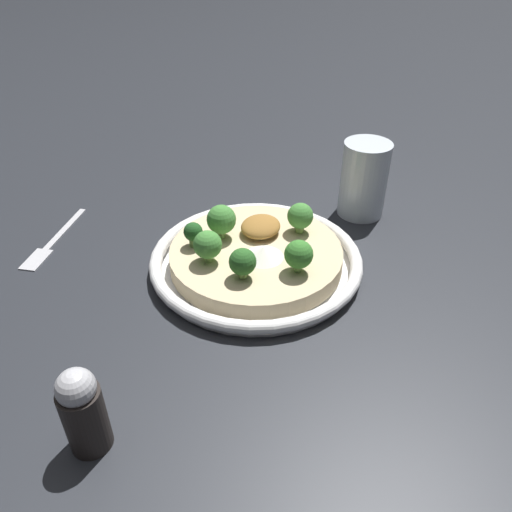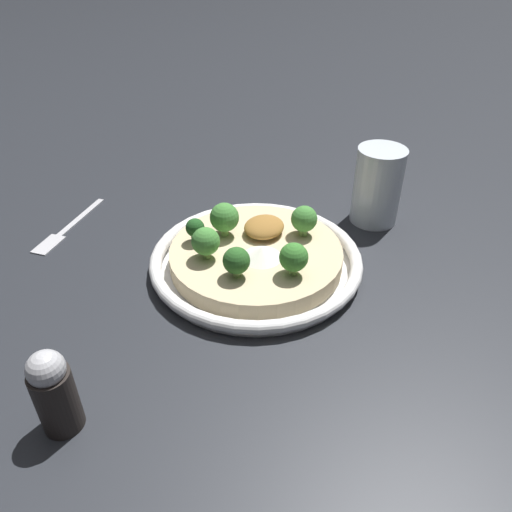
{
  "view_description": "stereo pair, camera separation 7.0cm",
  "coord_description": "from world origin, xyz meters",
  "px_view_note": "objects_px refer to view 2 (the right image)",
  "views": [
    {
      "loc": [
        -0.51,
        -0.25,
        0.42
      ],
      "look_at": [
        0.0,
        0.0,
        0.02
      ],
      "focal_mm": 35.0,
      "sensor_mm": 36.0,
      "label": 1
    },
    {
      "loc": [
        -0.48,
        -0.31,
        0.42
      ],
      "look_at": [
        0.0,
        0.0,
        0.02
      ],
      "focal_mm": 35.0,
      "sensor_mm": 36.0,
      "label": 2
    }
  ],
  "objects_px": {
    "drinking_glass": "(378,186)",
    "fork_utensil": "(65,230)",
    "risotto_bowl": "(256,259)",
    "pepper_shaker": "(54,392)",
    "broccoli_back": "(224,218)",
    "broccoli_back_left": "(195,229)",
    "broccoli_front_left": "(236,261)",
    "broccoli_right": "(304,219)",
    "broccoli_left": "(206,242)",
    "broccoli_front": "(294,258)"
  },
  "relations": [
    {
      "from": "risotto_bowl",
      "to": "broccoli_left",
      "type": "distance_m",
      "value": 0.08
    },
    {
      "from": "broccoli_left",
      "to": "drinking_glass",
      "type": "relative_size",
      "value": 0.37
    },
    {
      "from": "broccoli_back_left",
      "to": "pepper_shaker",
      "type": "bearing_deg",
      "value": -168.14
    },
    {
      "from": "broccoli_front",
      "to": "pepper_shaker",
      "type": "bearing_deg",
      "value": 163.01
    },
    {
      "from": "broccoli_left",
      "to": "broccoli_front",
      "type": "bearing_deg",
      "value": -75.17
    },
    {
      "from": "drinking_glass",
      "to": "fork_utensil",
      "type": "distance_m",
      "value": 0.5
    },
    {
      "from": "broccoli_back",
      "to": "fork_utensil",
      "type": "bearing_deg",
      "value": 109.43
    },
    {
      "from": "broccoli_left",
      "to": "broccoli_back_left",
      "type": "bearing_deg",
      "value": 57.34
    },
    {
      "from": "risotto_bowl",
      "to": "pepper_shaker",
      "type": "distance_m",
      "value": 0.32
    },
    {
      "from": "broccoli_left",
      "to": "broccoli_back",
      "type": "relative_size",
      "value": 0.91
    },
    {
      "from": "broccoli_back",
      "to": "drinking_glass",
      "type": "bearing_deg",
      "value": -34.97
    },
    {
      "from": "broccoli_front_left",
      "to": "drinking_glass",
      "type": "distance_m",
      "value": 0.29
    },
    {
      "from": "broccoli_back_left",
      "to": "pepper_shaker",
      "type": "height_order",
      "value": "pepper_shaker"
    },
    {
      "from": "broccoli_front",
      "to": "drinking_glass",
      "type": "distance_m",
      "value": 0.24
    },
    {
      "from": "risotto_bowl",
      "to": "pepper_shaker",
      "type": "height_order",
      "value": "pepper_shaker"
    },
    {
      "from": "broccoli_right",
      "to": "broccoli_front",
      "type": "distance_m",
      "value": 0.1
    },
    {
      "from": "fork_utensil",
      "to": "broccoli_front_left",
      "type": "bearing_deg",
      "value": 78.01
    },
    {
      "from": "risotto_bowl",
      "to": "broccoli_back",
      "type": "relative_size",
      "value": 5.96
    },
    {
      "from": "broccoli_left",
      "to": "broccoli_front",
      "type": "relative_size",
      "value": 1.0
    },
    {
      "from": "broccoli_front",
      "to": "drinking_glass",
      "type": "relative_size",
      "value": 0.37
    },
    {
      "from": "broccoli_front",
      "to": "pepper_shaker",
      "type": "xyz_separation_m",
      "value": [
        -0.3,
        0.09,
        -0.01
      ]
    },
    {
      "from": "risotto_bowl",
      "to": "broccoli_back_left",
      "type": "distance_m",
      "value": 0.09
    },
    {
      "from": "drinking_glass",
      "to": "fork_utensil",
      "type": "xyz_separation_m",
      "value": [
        -0.3,
        0.4,
        -0.06
      ]
    },
    {
      "from": "broccoli_front_left",
      "to": "broccoli_right",
      "type": "height_order",
      "value": "broccoli_right"
    },
    {
      "from": "broccoli_back",
      "to": "fork_utensil",
      "type": "relative_size",
      "value": 0.29
    },
    {
      "from": "broccoli_back",
      "to": "risotto_bowl",
      "type": "bearing_deg",
      "value": -95.74
    },
    {
      "from": "risotto_bowl",
      "to": "pepper_shaker",
      "type": "xyz_separation_m",
      "value": [
        -0.32,
        0.02,
        0.03
      ]
    },
    {
      "from": "pepper_shaker",
      "to": "drinking_glass",
      "type": "bearing_deg",
      "value": -11.51
    },
    {
      "from": "broccoli_front_left",
      "to": "broccoli_right",
      "type": "bearing_deg",
      "value": -10.75
    },
    {
      "from": "broccoli_back",
      "to": "fork_utensil",
      "type": "xyz_separation_m",
      "value": [
        -0.09,
        0.25,
        -0.06
      ]
    },
    {
      "from": "broccoli_back_left",
      "to": "risotto_bowl",
      "type": "bearing_deg",
      "value": -69.35
    },
    {
      "from": "broccoli_front",
      "to": "drinking_glass",
      "type": "height_order",
      "value": "drinking_glass"
    },
    {
      "from": "broccoli_left",
      "to": "fork_utensil",
      "type": "distance_m",
      "value": 0.27
    },
    {
      "from": "risotto_bowl",
      "to": "broccoli_back",
      "type": "distance_m",
      "value": 0.07
    },
    {
      "from": "broccoli_back_left",
      "to": "fork_utensil",
      "type": "height_order",
      "value": "broccoli_back_left"
    },
    {
      "from": "drinking_glass",
      "to": "fork_utensil",
      "type": "height_order",
      "value": "drinking_glass"
    },
    {
      "from": "broccoli_right",
      "to": "drinking_glass",
      "type": "distance_m",
      "value": 0.16
    },
    {
      "from": "broccoli_left",
      "to": "fork_utensil",
      "type": "height_order",
      "value": "broccoli_left"
    },
    {
      "from": "broccoli_back",
      "to": "pepper_shaker",
      "type": "height_order",
      "value": "pepper_shaker"
    },
    {
      "from": "broccoli_left",
      "to": "broccoli_right",
      "type": "distance_m",
      "value": 0.15
    },
    {
      "from": "risotto_bowl",
      "to": "broccoli_left",
      "type": "height_order",
      "value": "broccoli_left"
    },
    {
      "from": "broccoli_back_left",
      "to": "drinking_glass",
      "type": "xyz_separation_m",
      "value": [
        0.24,
        -0.17,
        0.01
      ]
    },
    {
      "from": "broccoli_front_left",
      "to": "broccoli_front",
      "type": "distance_m",
      "value": 0.07
    },
    {
      "from": "risotto_bowl",
      "to": "broccoli_back_left",
      "type": "relative_size",
      "value": 8.22
    },
    {
      "from": "risotto_bowl",
      "to": "drinking_glass",
      "type": "bearing_deg",
      "value": -22.64
    },
    {
      "from": "broccoli_left",
      "to": "broccoli_front",
      "type": "xyz_separation_m",
      "value": [
        0.03,
        -0.12,
        0.0
      ]
    },
    {
      "from": "pepper_shaker",
      "to": "fork_utensil",
      "type": "bearing_deg",
      "value": 50.08
    },
    {
      "from": "pepper_shaker",
      "to": "broccoli_front",
      "type": "bearing_deg",
      "value": -16.99
    },
    {
      "from": "broccoli_right",
      "to": "drinking_glass",
      "type": "bearing_deg",
      "value": -19.23
    },
    {
      "from": "broccoli_front_left",
      "to": "drinking_glass",
      "type": "xyz_separation_m",
      "value": [
        0.28,
        -0.08,
        0.0
      ]
    }
  ]
}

